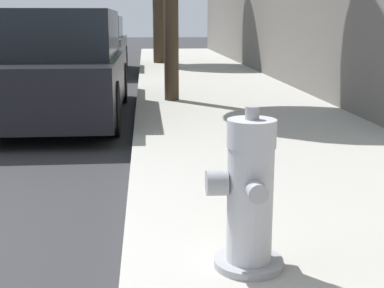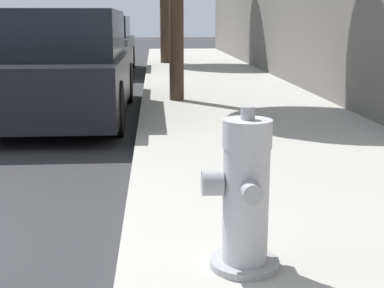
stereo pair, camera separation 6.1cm
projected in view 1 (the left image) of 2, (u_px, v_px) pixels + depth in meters
sidewalk_slab at (380, 255)px, 2.86m from camera, size 2.75×40.00×0.15m
fire_hydrant at (249, 197)px, 2.50m from camera, size 0.37×0.38×0.78m
parked_car_near at (55, 67)px, 7.15m from camera, size 1.79×4.20×1.43m
parked_car_mid at (89, 46)px, 13.42m from camera, size 1.81×4.07×1.40m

